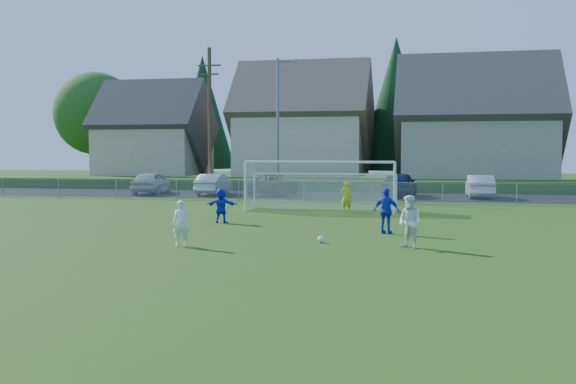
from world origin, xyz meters
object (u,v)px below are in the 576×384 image
at_px(player_white_b, 410,222).
at_px(soccer_goal, 322,178).
at_px(goalkeeper, 346,197).
at_px(car_a, 151,183).
at_px(car_b, 214,184).
at_px(player_blue_b, 221,206).
at_px(car_f, 480,187).
at_px(player_blue_a, 387,211).
at_px(soccer_ball, 321,239).
at_px(car_e, 399,184).
at_px(player_white_a, 181,224).
at_px(car_c, 274,185).

height_order(player_white_b, soccer_goal, soccer_goal).
distance_m(goalkeeper, soccer_goal, 1.68).
bearing_deg(goalkeeper, car_a, -47.30).
relative_size(car_b, soccer_goal, 0.58).
height_order(player_blue_b, soccer_goal, soccer_goal).
bearing_deg(goalkeeper, car_f, -131.36).
xyz_separation_m(player_blue_a, player_blue_b, (-6.90, 2.27, -0.10)).
distance_m(player_blue_b, car_b, 18.27).
bearing_deg(soccer_ball, car_b, 116.17).
xyz_separation_m(player_blue_b, car_a, (-10.61, 17.37, 0.07)).
height_order(car_a, car_f, car_a).
height_order(car_b, car_e, car_e).
relative_size(player_white_b, car_b, 0.37).
xyz_separation_m(player_white_b, car_e, (-1.40, 23.87, 0.01)).
height_order(player_white_b, car_b, player_white_b).
xyz_separation_m(player_white_a, player_white_b, (6.95, 1.02, 0.10)).
relative_size(player_white_b, car_e, 0.34).
bearing_deg(car_c, car_a, 6.84).
height_order(car_b, car_f, car_f).
xyz_separation_m(car_a, car_b, (4.59, -0.12, -0.07)).
relative_size(goalkeeper, car_c, 0.29).
height_order(player_white_a, car_b, same).
xyz_separation_m(player_white_a, player_blue_a, (6.01, 4.62, 0.11)).
relative_size(player_blue_a, soccer_goal, 0.22).
bearing_deg(player_blue_a, player_white_a, 54.52).
height_order(player_blue_b, car_c, player_blue_b).
bearing_deg(soccer_ball, player_blue_a, 56.68).
bearing_deg(car_e, soccer_ball, 91.78).
distance_m(player_blue_b, soccer_goal, 7.37).
height_order(player_blue_a, soccer_goal, soccer_goal).
height_order(car_c, car_f, car_f).
height_order(player_white_a, car_f, car_f).
height_order(player_white_a, goalkeeper, goalkeeper).
bearing_deg(player_blue_a, player_blue_b, -1.23).
height_order(goalkeeper, car_e, car_e).
xyz_separation_m(player_blue_b, car_b, (-6.02, 17.25, -0.00)).
xyz_separation_m(player_white_b, car_b, (-13.86, 23.12, -0.10)).
xyz_separation_m(player_blue_a, car_a, (-17.51, 19.64, -0.04)).
bearing_deg(car_c, player_blue_a, 119.03).
distance_m(car_b, car_f, 17.54).
distance_m(player_white_a, player_white_b, 7.02).
height_order(soccer_ball, player_blue_a, player_blue_a).
relative_size(player_white_b, car_c, 0.32).
bearing_deg(player_blue_b, player_white_b, 143.20).
xyz_separation_m(car_c, car_e, (8.31, 0.38, 0.11)).
height_order(car_c, soccer_goal, soccer_goal).
relative_size(car_e, soccer_goal, 0.65).
height_order(player_white_b, car_f, player_white_b).
xyz_separation_m(player_blue_b, soccer_goal, (3.12, 6.61, 0.91)).
height_order(car_f, soccer_goal, soccer_goal).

